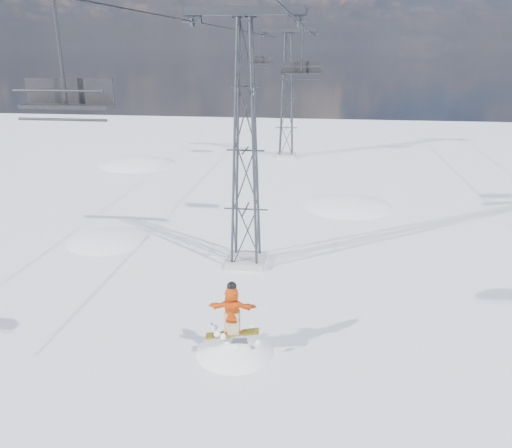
# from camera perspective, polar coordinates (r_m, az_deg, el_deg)

# --- Properties ---
(ground) EXTENTS (120.00, 120.00, 0.00)m
(ground) POSITION_cam_1_polar(r_m,az_deg,el_deg) (17.45, -7.96, -15.01)
(ground) COLOR white
(ground) RESTS_ON ground
(snow_terrain) EXTENTS (39.00, 37.00, 22.00)m
(snow_terrain) POSITION_cam_1_polar(r_m,az_deg,el_deg) (41.04, -6.00, -8.81)
(snow_terrain) COLOR white
(snow_terrain) RESTS_ON ground
(lift_tower_near) EXTENTS (5.20, 1.80, 11.43)m
(lift_tower_near) POSITION_cam_1_polar(r_m,az_deg,el_deg) (22.47, -1.23, 8.33)
(lift_tower_near) COLOR #999999
(lift_tower_near) RESTS_ON ground
(lift_tower_far) EXTENTS (5.20, 1.80, 11.43)m
(lift_tower_far) POSITION_cam_1_polar(r_m,az_deg,el_deg) (47.10, 3.57, 14.21)
(lift_tower_far) COLOR #999999
(lift_tower_far) RESTS_ON ground
(haul_cables) EXTENTS (4.46, 51.00, 0.06)m
(haul_cables) POSITION_cam_1_polar(r_m,az_deg,el_deg) (33.46, 1.93, 21.28)
(haul_cables) COLOR black
(haul_cables) RESTS_ON ground
(snowboarder_jump) EXTENTS (4.40, 4.40, 6.74)m
(snowboarder_jump) POSITION_cam_1_polar(r_m,az_deg,el_deg) (18.59, -2.41, -18.58)
(snowboarder_jump) COLOR white
(snowboarder_jump) RESTS_ON ground
(lift_chair_near) EXTENTS (2.02, 0.58, 2.51)m
(lift_chair_near) POSITION_cam_1_polar(r_m,az_deg,el_deg) (12.01, -20.80, 13.53)
(lift_chair_near) COLOR black
(lift_chair_near) RESTS_ON ground
(lift_chair_mid) EXTENTS (2.07, 0.59, 2.56)m
(lift_chair_mid) POSITION_cam_1_polar(r_m,az_deg,el_deg) (26.21, 5.24, 17.20)
(lift_chair_mid) COLOR black
(lift_chair_mid) RESTS_ON ground
(lift_chair_far) EXTENTS (2.14, 0.61, 2.65)m
(lift_chair_far) POSITION_cam_1_polar(r_m,az_deg,el_deg) (44.35, 0.39, 18.13)
(lift_chair_far) COLOR black
(lift_chair_far) RESTS_ON ground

